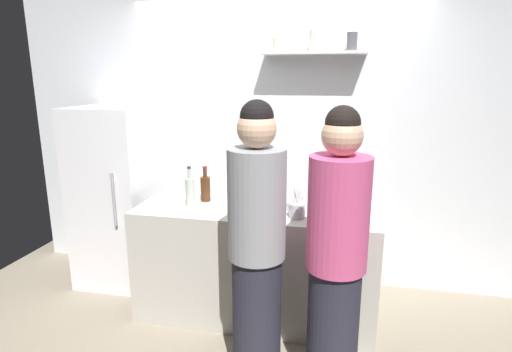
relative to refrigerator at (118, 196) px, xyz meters
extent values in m
cube|color=white|center=(1.37, 0.40, 0.50)|extent=(4.80, 0.10, 2.60)
cube|color=silver|center=(1.71, 0.24, 1.24)|extent=(0.84, 0.22, 0.02)
cylinder|color=beige|center=(1.42, 0.24, 1.30)|extent=(0.09, 0.09, 0.11)
cylinder|color=beige|center=(1.71, 0.24, 1.33)|extent=(0.08, 0.08, 0.17)
cylinder|color=#4C4C51|center=(2.01, 0.24, 1.32)|extent=(0.08, 0.08, 0.14)
cube|color=white|center=(0.00, 0.00, 0.00)|extent=(0.64, 0.66, 1.60)
cylinder|color=#99999E|center=(0.18, -0.35, 0.08)|extent=(0.02, 0.02, 0.45)
cube|color=#B7B2A8|center=(1.36, -0.33, -0.36)|extent=(1.82, 0.67, 0.89)
cube|color=gray|center=(1.52, -0.21, 0.11)|extent=(0.34, 0.24, 0.05)
cylinder|color=#B2B2B7|center=(1.69, -0.49, 0.14)|extent=(0.11, 0.11, 0.11)
cylinder|color=silver|center=(1.68, -0.49, 0.20)|extent=(0.01, 0.01, 0.17)
cylinder|color=silver|center=(1.69, -0.47, 0.20)|extent=(0.04, 0.02, 0.16)
cylinder|color=silver|center=(1.69, -0.49, 0.20)|extent=(0.05, 0.01, 0.17)
cylinder|color=silver|center=(1.67, -0.49, 0.20)|extent=(0.01, 0.04, 0.18)
cylinder|color=silver|center=(1.68, -0.49, 0.20)|extent=(0.01, 0.02, 0.16)
cylinder|color=silver|center=(1.67, -0.49, 0.20)|extent=(0.01, 0.04, 0.17)
cylinder|color=silver|center=(1.69, -0.49, 0.20)|extent=(0.03, 0.02, 0.16)
cylinder|color=silver|center=(1.69, -0.48, 0.19)|extent=(0.01, 0.01, 0.16)
cylinder|color=black|center=(2.11, -0.13, 0.20)|extent=(0.07, 0.07, 0.23)
cylinder|color=black|center=(2.11, -0.13, 0.36)|extent=(0.03, 0.03, 0.08)
cylinder|color=gold|center=(2.11, -0.13, 0.41)|extent=(0.03, 0.03, 0.02)
cylinder|color=#472814|center=(0.93, -0.24, 0.18)|extent=(0.08, 0.08, 0.20)
cylinder|color=#472814|center=(0.93, -0.24, 0.32)|extent=(0.03, 0.03, 0.07)
cylinder|color=maroon|center=(0.93, -0.24, 0.36)|extent=(0.04, 0.04, 0.02)
cylinder|color=#B2BFB2|center=(0.85, -0.37, 0.19)|extent=(0.07, 0.07, 0.21)
cylinder|color=#B2BFB2|center=(0.85, -0.37, 0.33)|extent=(0.03, 0.03, 0.08)
cylinder|color=#333333|center=(0.85, -0.37, 0.38)|extent=(0.03, 0.03, 0.02)
cylinder|color=silver|center=(2.08, -0.53, 0.18)|extent=(0.09, 0.09, 0.20)
cylinder|color=silver|center=(2.08, -0.53, 0.30)|extent=(0.05, 0.05, 0.03)
cylinder|color=blue|center=(2.08, -0.53, 0.32)|extent=(0.05, 0.05, 0.02)
cylinder|color=#262633|center=(1.51, -1.02, -0.39)|extent=(0.30, 0.30, 0.82)
cylinder|color=gray|center=(1.51, -1.02, 0.34)|extent=(0.34, 0.34, 0.65)
sphere|color=#D8AD8C|center=(1.51, -1.02, 0.77)|extent=(0.22, 0.22, 0.22)
sphere|color=black|center=(1.51, -1.02, 0.84)|extent=(0.19, 0.19, 0.19)
cylinder|color=#262633|center=(1.97, -1.05, -0.40)|extent=(0.30, 0.30, 0.81)
cylinder|color=#D14C7F|center=(1.97, -1.05, 0.32)|extent=(0.34, 0.34, 0.64)
sphere|color=#D8AD8C|center=(1.97, -1.05, 0.75)|extent=(0.22, 0.22, 0.22)
sphere|color=black|center=(1.97, -1.05, 0.82)|extent=(0.19, 0.19, 0.19)
camera|label=1|loc=(1.98, -3.23, 1.05)|focal=28.82mm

